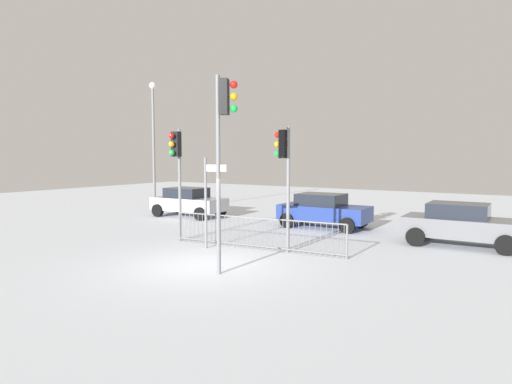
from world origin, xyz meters
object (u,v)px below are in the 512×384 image
traffic_light_foreground_left (284,160)px  car_blue_near (323,210)px  traffic_light_foreground_right (177,159)px  traffic_light_mid_right (223,130)px  car_grey_far (461,224)px  car_silver_trailing (188,202)px  street_lamp (153,134)px  direction_sign_post (207,198)px

traffic_light_foreground_left → car_blue_near: size_ratio=1.04×
traffic_light_foreground_right → traffic_light_foreground_left: 4.21m
traffic_light_foreground_right → car_blue_near: 6.83m
traffic_light_foreground_right → traffic_light_foreground_left: (4.18, 0.48, -0.03)m
traffic_light_mid_right → car_grey_far: size_ratio=1.34×
car_silver_trailing → car_blue_near: (7.27, 0.46, 0.00)m
traffic_light_foreground_left → street_lamp: 12.06m
traffic_light_foreground_left → traffic_light_mid_right: bearing=-176.9°
traffic_light_mid_right → direction_sign_post: size_ratio=1.69×
direction_sign_post → car_blue_near: size_ratio=0.79×
traffic_light_foreground_left → car_grey_far: bearing=-46.5°
car_silver_trailing → traffic_light_foreground_right: bearing=-54.8°
car_grey_far → traffic_light_mid_right: bearing=-123.3°
traffic_light_mid_right → direction_sign_post: traffic_light_mid_right is taller
car_grey_far → direction_sign_post: bearing=-145.7°
direction_sign_post → street_lamp: bearing=130.4°
traffic_light_foreground_left → street_lamp: street_lamp is taller
traffic_light_foreground_right → car_grey_far: size_ratio=1.06×
traffic_light_mid_right → traffic_light_foreground_left: 3.36m
traffic_light_foreground_right → car_grey_far: traffic_light_foreground_right is taller
car_grey_far → traffic_light_foreground_left: bearing=-139.9°
traffic_light_mid_right → traffic_light_foreground_right: bearing=-148.1°
traffic_light_foreground_left → car_grey_far: size_ratio=1.05×
car_silver_trailing → traffic_light_mid_right: bearing=-46.7°
car_silver_trailing → car_blue_near: same height
direction_sign_post → car_grey_far: (7.08, 5.00, -0.94)m
direction_sign_post → street_lamp: street_lamp is taller
traffic_light_foreground_left → car_blue_near: bearing=12.7°
traffic_light_foreground_right → traffic_light_foreground_left: traffic_light_foreground_right is taller
traffic_light_mid_right → street_lamp: bearing=-151.4°
direction_sign_post → street_lamp: 10.66m
traffic_light_foreground_left → street_lamp: size_ratio=0.57×
street_lamp → car_grey_far: bearing=-3.2°
car_silver_trailing → traffic_light_foreground_left: bearing=-32.3°
traffic_light_foreground_left → car_silver_trailing: size_ratio=1.03×
car_grey_far → traffic_light_foreground_right: bearing=-153.8°
traffic_light_foreground_right → direction_sign_post: bearing=163.7°
traffic_light_mid_right → street_lamp: size_ratio=0.73×
traffic_light_mid_right → car_silver_trailing: traffic_light_mid_right is taller
car_silver_trailing → street_lamp: size_ratio=0.55×
traffic_light_foreground_left → direction_sign_post: traffic_light_foreground_left is taller
traffic_light_foreground_left → direction_sign_post: (-2.40, -0.93, -1.24)m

